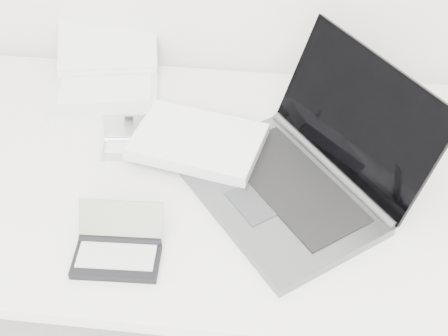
# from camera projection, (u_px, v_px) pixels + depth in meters

# --- Properties ---
(desk) EXTENTS (1.60, 0.80, 0.73)m
(desk) POSITION_uv_depth(u_px,v_px,m) (239.00, 190.00, 1.43)
(desk) COLOR white
(desk) RESTS_ON ground
(laptop_large) EXTENTS (0.68, 0.58, 0.27)m
(laptop_large) POSITION_uv_depth(u_px,v_px,m) (271.00, 163.00, 1.37)
(laptop_large) COLOR #5C5F61
(laptop_large) RESTS_ON desk
(netbook_open_white) EXTENTS (0.32, 0.38, 0.09)m
(netbook_open_white) POSITION_uv_depth(u_px,v_px,m) (106.00, 81.00, 1.62)
(netbook_open_white) COLOR white
(netbook_open_white) RESTS_ON desk
(pda_silver) EXTENTS (0.09, 0.09, 0.07)m
(pda_silver) POSITION_uv_depth(u_px,v_px,m) (121.00, 143.00, 1.46)
(pda_silver) COLOR #B8B8BC
(pda_silver) RESTS_ON desk
(palmtop_charcoal) EXTENTS (0.18, 0.15, 0.08)m
(palmtop_charcoal) POSITION_uv_depth(u_px,v_px,m) (118.00, 250.00, 1.23)
(palmtop_charcoal) COLOR black
(palmtop_charcoal) RESTS_ON desk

